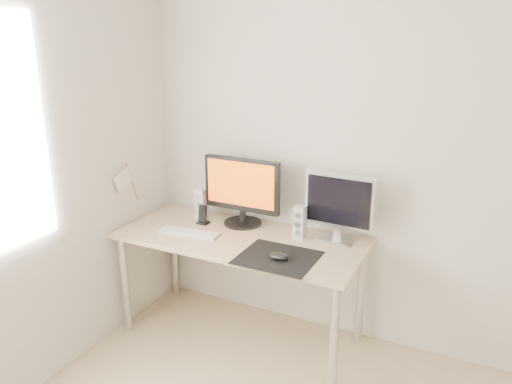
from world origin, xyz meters
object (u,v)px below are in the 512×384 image
(second_monitor, at_px, (339,205))
(keyboard, at_px, (189,232))
(speaker_right, at_px, (300,222))
(desk, at_px, (240,248))
(phone_dock, at_px, (203,218))
(speaker_left, at_px, (202,204))
(mouse, at_px, (279,257))
(main_monitor, at_px, (242,189))

(second_monitor, height_order, keyboard, second_monitor)
(second_monitor, xyz_separation_m, speaker_right, (-0.23, -0.07, -0.13))
(desk, xyz_separation_m, phone_dock, (-0.34, 0.09, 0.12))
(second_monitor, relative_size, speaker_left, 2.10)
(phone_dock, bearing_deg, mouse, -23.48)
(desk, bearing_deg, keyboard, -162.90)
(mouse, distance_m, desk, 0.44)
(speaker_right, bearing_deg, phone_dock, -175.30)
(speaker_right, distance_m, keyboard, 0.73)
(main_monitor, bearing_deg, speaker_left, -177.78)
(second_monitor, distance_m, speaker_right, 0.28)
(speaker_left, distance_m, phone_dock, 0.14)
(speaker_left, height_order, keyboard, speaker_left)
(mouse, bearing_deg, phone_dock, 156.52)
(main_monitor, relative_size, phone_dock, 4.05)
(mouse, xyz_separation_m, speaker_right, (-0.02, 0.36, 0.08))
(desk, xyz_separation_m, speaker_left, (-0.41, 0.19, 0.19))
(keyboard, bearing_deg, phone_dock, 94.12)
(main_monitor, bearing_deg, phone_dock, -156.38)
(main_monitor, xyz_separation_m, phone_dock, (-0.25, -0.11, -0.21))
(mouse, distance_m, keyboard, 0.70)
(second_monitor, xyz_separation_m, keyboard, (-0.91, -0.32, -0.23))
(mouse, xyz_separation_m, keyboard, (-0.69, 0.12, -0.02))
(main_monitor, xyz_separation_m, speaker_left, (-0.32, -0.01, -0.15))
(main_monitor, height_order, phone_dock, main_monitor)
(second_monitor, relative_size, speaker_right, 2.10)
(mouse, relative_size, second_monitor, 0.26)
(keyboard, distance_m, phone_dock, 0.19)
(keyboard, bearing_deg, speaker_left, 105.91)
(second_monitor, distance_m, speaker_left, 1.00)
(second_monitor, relative_size, keyboard, 1.05)
(speaker_left, bearing_deg, desk, -24.68)
(desk, distance_m, keyboard, 0.35)
(mouse, xyz_separation_m, second_monitor, (0.22, 0.43, 0.22))
(speaker_left, bearing_deg, main_monitor, 2.22)
(speaker_left, xyz_separation_m, phone_dock, (0.07, -0.10, -0.07))
(desk, distance_m, second_monitor, 0.70)
(speaker_right, bearing_deg, speaker_left, 177.02)
(mouse, bearing_deg, main_monitor, 137.78)
(main_monitor, relative_size, speaker_left, 2.57)
(desk, distance_m, speaker_right, 0.42)
(desk, height_order, keyboard, keyboard)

